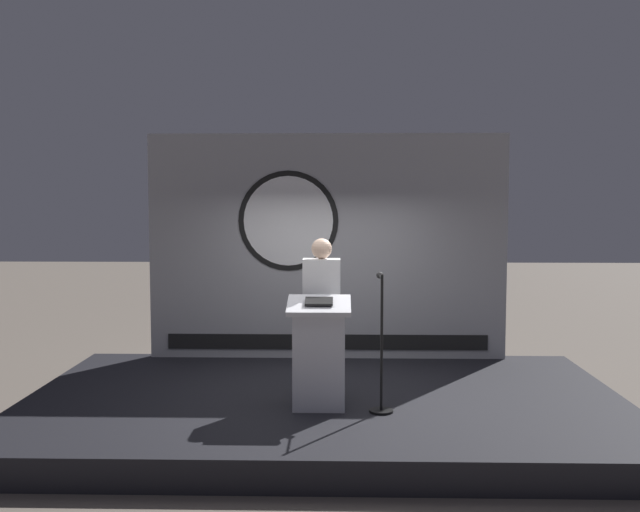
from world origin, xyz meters
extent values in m
plane|color=#6B6056|center=(0.00, 0.00, 0.00)|extent=(40.00, 40.00, 0.00)
cube|color=black|center=(0.00, 0.00, 0.15)|extent=(6.40, 4.00, 0.30)
cube|color=#9E9EA3|center=(0.00, 1.85, 1.79)|extent=(4.72, 0.10, 2.97)
cylinder|color=black|center=(-0.51, 1.80, 2.13)|extent=(1.32, 0.02, 1.32)
cylinder|color=white|center=(-0.51, 1.79, 2.13)|extent=(1.18, 0.02, 1.18)
cube|color=black|center=(0.00, 1.79, 0.52)|extent=(4.25, 0.02, 0.20)
cube|color=silver|center=(-0.05, -0.49, 0.81)|extent=(0.52, 0.40, 1.02)
cube|color=silver|center=(-0.05, -0.49, 1.35)|extent=(0.64, 0.50, 0.16)
cube|color=black|center=(-0.05, -0.51, 1.39)|extent=(0.28, 0.20, 0.07)
cylinder|color=black|center=(-0.03, -0.01, 0.71)|extent=(0.26, 0.26, 0.81)
cube|color=white|center=(-0.03, -0.01, 1.44)|extent=(0.40, 0.24, 0.66)
sphere|color=beige|center=(-0.03, -0.01, 1.89)|extent=(0.22, 0.22, 0.22)
cylinder|color=black|center=(0.57, -0.64, 0.31)|extent=(0.24, 0.24, 0.02)
cylinder|color=black|center=(0.57, -0.64, 0.99)|extent=(0.03, 0.03, 1.38)
cylinder|color=black|center=(0.57, -0.43, 1.63)|extent=(0.02, 0.41, 0.02)
sphere|color=#262626|center=(0.57, -0.23, 1.63)|extent=(0.07, 0.07, 0.07)
camera|label=1|loc=(0.14, -7.68, 2.41)|focal=40.53mm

